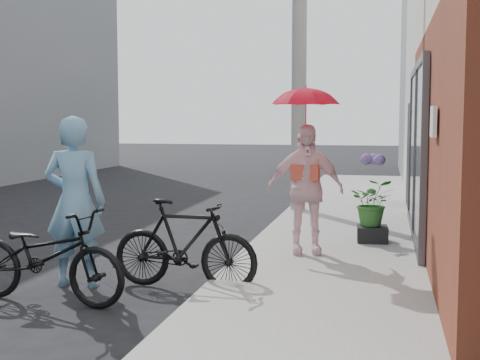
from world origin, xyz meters
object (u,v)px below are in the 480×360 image
(bike_right, at_px, (185,244))
(kimono_woman, at_px, (305,189))
(planter, at_px, (372,234))
(bike_left, at_px, (45,256))
(utility_pole, at_px, (299,29))
(officer, at_px, (75,202))

(bike_right, bearing_deg, kimono_woman, -31.95)
(planter, bearing_deg, bike_right, -126.72)
(bike_left, distance_m, bike_right, 1.47)
(utility_pole, bearing_deg, officer, -106.32)
(kimono_woman, distance_m, planter, 1.49)
(utility_pole, height_order, officer, utility_pole)
(planter, bearing_deg, officer, -138.90)
(utility_pole, relative_size, kimono_woman, 4.22)
(utility_pole, xyz_separation_m, kimono_woman, (0.62, -4.09, -2.55))
(utility_pole, relative_size, bike_left, 3.84)
(bike_left, distance_m, kimono_woman, 3.41)
(bike_right, distance_m, planter, 3.27)
(utility_pole, distance_m, officer, 6.60)
(bike_left, bearing_deg, planter, -34.83)
(kimono_woman, height_order, planter, kimono_woman)
(utility_pole, distance_m, kimono_woman, 4.86)
(utility_pole, xyz_separation_m, planter, (1.45, -3.08, -3.27))
(planter, bearing_deg, kimono_woman, -129.78)
(officer, bearing_deg, utility_pole, -111.54)
(officer, relative_size, bike_right, 1.15)
(bike_right, xyz_separation_m, planter, (1.95, 2.62, -0.26))
(planter, bearing_deg, bike_left, -132.43)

